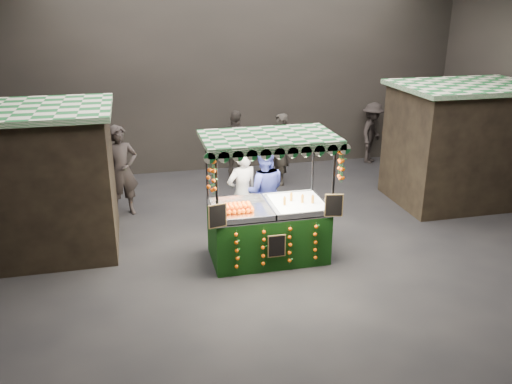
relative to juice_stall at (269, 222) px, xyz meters
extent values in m
plane|color=black|center=(0.42, 0.31, -0.69)|extent=(12.00, 12.00, 0.00)
cube|color=black|center=(0.42, 5.31, 1.81)|extent=(12.00, 0.10, 5.00)
cube|color=black|center=(0.42, -4.69, 1.81)|extent=(12.00, 0.10, 5.00)
cube|color=black|center=(-3.98, 1.31, 0.56)|extent=(2.80, 2.00, 2.50)
cube|color=#135824|center=(-3.98, 1.31, 1.86)|extent=(3.00, 2.20, 0.10)
cube|color=black|center=(4.82, 1.81, 0.56)|extent=(2.80, 2.00, 2.50)
cube|color=#135824|center=(4.82, 1.81, 1.86)|extent=(3.00, 2.20, 0.10)
cube|color=black|center=(-0.01, 0.04, -0.24)|extent=(1.96, 1.07, 0.89)
cube|color=silver|center=(-0.01, 0.04, 0.23)|extent=(1.96, 1.07, 0.04)
cylinder|color=black|center=(-0.97, -0.47, 0.39)|extent=(0.04, 0.04, 2.14)
cylinder|color=black|center=(0.94, -0.47, 0.39)|extent=(0.04, 0.04, 2.14)
cylinder|color=black|center=(-0.97, 0.54, 0.39)|extent=(0.04, 0.04, 2.14)
cylinder|color=black|center=(0.94, 0.54, 0.39)|extent=(0.04, 0.04, 2.14)
cube|color=#135824|center=(-0.01, 0.04, 1.49)|extent=(2.19, 1.30, 0.07)
cube|color=silver|center=(0.52, 0.04, 0.28)|extent=(0.88, 0.96, 0.07)
cube|color=black|center=(-0.98, -0.53, 0.43)|extent=(0.30, 0.08, 0.39)
cube|color=black|center=(0.95, -0.53, 0.43)|extent=(0.30, 0.08, 0.39)
cube|color=black|center=(-0.01, -0.54, -0.19)|extent=(0.30, 0.02, 0.39)
imported|color=slate|center=(-0.26, 0.98, 0.19)|extent=(0.73, 0.60, 1.74)
imported|color=navy|center=(0.15, 1.01, 0.20)|extent=(0.94, 0.78, 1.76)
imported|color=#2E2625|center=(-2.46, 2.64, 0.27)|extent=(0.80, 0.63, 1.91)
imported|color=black|center=(4.30, 2.86, 0.12)|extent=(0.84, 0.69, 1.60)
imported|color=#2E2925|center=(0.26, 4.12, 0.21)|extent=(1.11, 0.95, 1.78)
imported|color=black|center=(4.18, 4.91, 0.14)|extent=(1.17, 1.21, 1.66)
imported|color=#2E2926|center=(-3.23, 3.81, 0.07)|extent=(0.85, 0.67, 1.52)
imported|color=#272420|center=(4.92, 2.50, 0.09)|extent=(0.83, 1.50, 1.54)
imported|color=#2B2723|center=(1.24, 3.75, 0.18)|extent=(0.43, 0.64, 1.74)
camera|label=1|loc=(-2.14, -8.05, 3.65)|focal=37.08mm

